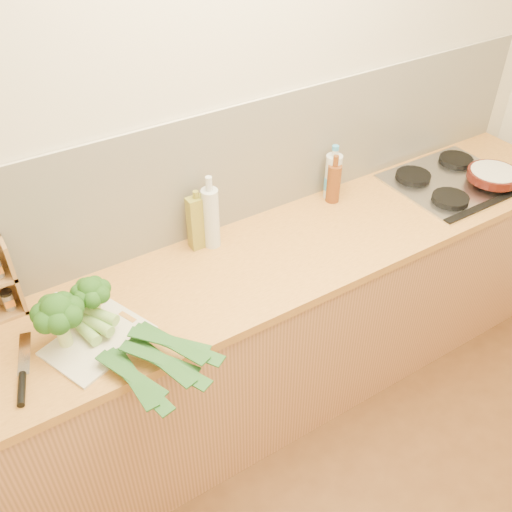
{
  "coord_description": "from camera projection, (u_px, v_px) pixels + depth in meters",
  "views": [
    {
      "loc": [
        -1.08,
        -0.32,
        2.36
      ],
      "look_at": [
        -0.18,
        1.1,
        1.02
      ],
      "focal_mm": 40.0,
      "sensor_mm": 36.0,
      "label": 1
    }
  ],
  "objects": [
    {
      "name": "skillet",
      "position": [
        494.0,
        175.0,
        2.73
      ],
      "size": [
        0.36,
        0.25,
        0.04
      ],
      "rotation": [
        0.0,
        0.0,
        -0.14
      ],
      "color": "#45120B",
      "rests_on": "gas_hob"
    },
    {
      "name": "leek_back",
      "position": [
        116.0,
        321.0,
        1.95
      ],
      "size": [
        0.4,
        0.61,
        0.04
      ],
      "rotation": [
        0.0,
        0.0,
        0.55
      ],
      "color": "white",
      "rests_on": "chopping_board"
    },
    {
      "name": "amber_bottle",
      "position": [
        334.0,
        183.0,
        2.61
      ],
      "size": [
        0.06,
        0.06,
        0.23
      ],
      "color": "brown",
      "rests_on": "counter"
    },
    {
      "name": "broccoli_right",
      "position": [
        91.0,
        293.0,
        1.96
      ],
      "size": [
        0.14,
        0.14,
        0.19
      ],
      "color": "#B8CA76",
      "rests_on": "chopping_board"
    },
    {
      "name": "counter",
      "position": [
        277.0,
        328.0,
        2.64
      ],
      "size": [
        3.2,
        0.62,
        0.9
      ],
      "color": "tan",
      "rests_on": "ground"
    },
    {
      "name": "chopping_board",
      "position": [
        98.0,
        341.0,
        1.96
      ],
      "size": [
        0.4,
        0.35,
        0.01
      ],
      "primitive_type": "cube",
      "rotation": [
        0.0,
        0.0,
        0.37
      ],
      "color": "silver",
      "rests_on": "counter"
    },
    {
      "name": "gas_hob",
      "position": [
        454.0,
        181.0,
        2.78
      ],
      "size": [
        0.58,
        0.5,
        0.04
      ],
      "color": "silver",
      "rests_on": "counter"
    },
    {
      "name": "leek_mid",
      "position": [
        109.0,
        331.0,
        1.94
      ],
      "size": [
        0.33,
        0.65,
        0.04
      ],
      "rotation": [
        0.0,
        0.0,
        0.42
      ],
      "color": "white",
      "rests_on": "chopping_board"
    },
    {
      "name": "water_bottle",
      "position": [
        333.0,
        178.0,
        2.63
      ],
      "size": [
        0.08,
        0.08,
        0.25
      ],
      "color": "silver",
      "rests_on": "counter"
    },
    {
      "name": "room_shell",
      "position": [
        243.0,
        165.0,
        2.39
      ],
      "size": [
        3.5,
        3.5,
        3.5
      ],
      "color": "beige",
      "rests_on": "ground"
    },
    {
      "name": "oil_tin",
      "position": [
        198.0,
        222.0,
        2.32
      ],
      "size": [
        0.08,
        0.05,
        0.27
      ],
      "color": "olive",
      "rests_on": "counter"
    },
    {
      "name": "chefs_knife",
      "position": [
        22.0,
        380.0,
        1.83
      ],
      "size": [
        0.12,
        0.32,
        0.02
      ],
      "rotation": [
        0.0,
        0.0,
        -0.29
      ],
      "color": "silver",
      "rests_on": "counter"
    },
    {
      "name": "leek_front",
      "position": [
        100.0,
        345.0,
        1.91
      ],
      "size": [
        0.18,
        0.63,
        0.04
      ],
      "rotation": [
        0.0,
        0.0,
        0.2
      ],
      "color": "white",
      "rests_on": "chopping_board"
    },
    {
      "name": "broccoli_left",
      "position": [
        57.0,
        313.0,
        1.86
      ],
      "size": [
        0.17,
        0.17,
        0.21
      ],
      "color": "#B8CA76",
      "rests_on": "chopping_board"
    },
    {
      "name": "glass_bottle",
      "position": [
        211.0,
        217.0,
        2.32
      ],
      "size": [
        0.07,
        0.07,
        0.33
      ],
      "color": "silver",
      "rests_on": "counter"
    }
  ]
}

